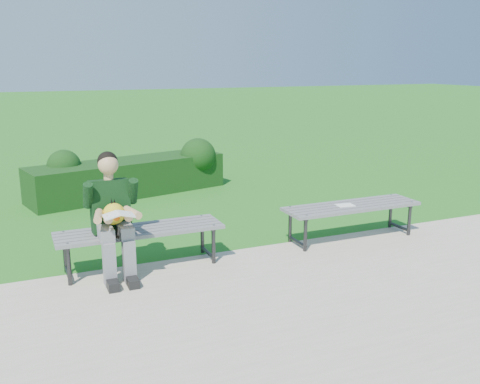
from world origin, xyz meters
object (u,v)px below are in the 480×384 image
object	(u,v)px
hedge	(133,174)
bench_left	(140,233)
seated_boy	(112,212)
bench_right	(352,209)
paper_sheet	(345,205)

from	to	relation	value
hedge	bench_left	distance (m)	3.59
bench_left	seated_boy	world-z (taller)	seated_boy
bench_right	paper_sheet	distance (m)	0.12
bench_left	bench_right	size ratio (longest dim) A/B	1.00
bench_left	paper_sheet	world-z (taller)	bench_left
hedge	bench_right	distance (m)	4.12
bench_left	bench_right	xyz separation A→B (m)	(2.71, -0.06, 0.00)
hedge	seated_boy	xyz separation A→B (m)	(-0.99, -3.62, 0.36)
bench_right	seated_boy	size ratio (longest dim) A/B	1.37
bench_left	seated_boy	size ratio (longest dim) A/B	1.37
hedge	paper_sheet	bearing A→B (deg)	-61.86
seated_boy	paper_sheet	bearing A→B (deg)	0.57
hedge	bench_left	world-z (taller)	hedge
bench_left	paper_sheet	bearing A→B (deg)	-1.41
hedge	paper_sheet	distance (m)	4.07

